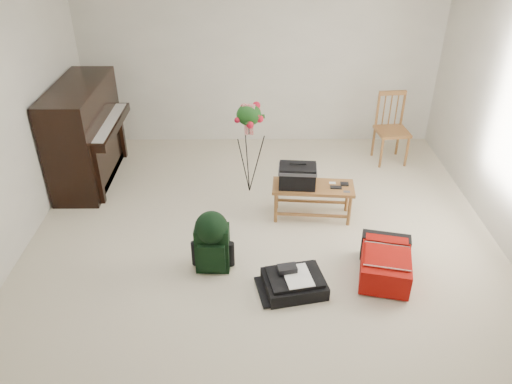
{
  "coord_description": "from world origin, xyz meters",
  "views": [
    {
      "loc": [
        -0.1,
        -4.09,
        3.23
      ],
      "look_at": [
        -0.07,
        0.35,
        0.53
      ],
      "focal_mm": 35.0,
      "sensor_mm": 36.0,
      "label": 1
    }
  ],
  "objects_px": {
    "black_duffel": "(294,282)",
    "red_suitcase": "(384,260)",
    "piano": "(86,136)",
    "dining_chair": "(392,129)",
    "bench": "(302,180)",
    "green_backpack": "(212,239)",
    "flower_stand": "(249,149)"
  },
  "relations": [
    {
      "from": "dining_chair",
      "to": "black_duffel",
      "type": "distance_m",
      "value": 3.05
    },
    {
      "from": "piano",
      "to": "green_backpack",
      "type": "distance_m",
      "value": 2.51
    },
    {
      "from": "piano",
      "to": "bench",
      "type": "relative_size",
      "value": 1.61
    },
    {
      "from": "red_suitcase",
      "to": "black_duffel",
      "type": "distance_m",
      "value": 0.92
    },
    {
      "from": "bench",
      "to": "flower_stand",
      "type": "distance_m",
      "value": 0.84
    },
    {
      "from": "black_duffel",
      "to": "green_backpack",
      "type": "height_order",
      "value": "green_backpack"
    },
    {
      "from": "piano",
      "to": "green_backpack",
      "type": "xyz_separation_m",
      "value": [
        1.69,
        -1.84,
        -0.24
      ]
    },
    {
      "from": "black_duffel",
      "to": "red_suitcase",
      "type": "bearing_deg",
      "value": 3.21
    },
    {
      "from": "flower_stand",
      "to": "bench",
      "type": "bearing_deg",
      "value": -30.59
    },
    {
      "from": "dining_chair",
      "to": "bench",
      "type": "bearing_deg",
      "value": -138.93
    },
    {
      "from": "green_backpack",
      "to": "bench",
      "type": "bearing_deg",
      "value": 46.03
    },
    {
      "from": "bench",
      "to": "red_suitcase",
      "type": "distance_m",
      "value": 1.27
    },
    {
      "from": "dining_chair",
      "to": "black_duffel",
      "type": "xyz_separation_m",
      "value": [
        -1.49,
        -2.63,
        -0.38
      ]
    },
    {
      "from": "piano",
      "to": "black_duffel",
      "type": "relative_size",
      "value": 2.38
    },
    {
      "from": "dining_chair",
      "to": "green_backpack",
      "type": "xyz_separation_m",
      "value": [
        -2.27,
        -2.32,
        -0.11
      ]
    },
    {
      "from": "red_suitcase",
      "to": "piano",
      "type": "bearing_deg",
      "value": 163.29
    },
    {
      "from": "piano",
      "to": "black_duffel",
      "type": "xyz_separation_m",
      "value": [
        2.47,
        -2.15,
        -0.52
      ]
    },
    {
      "from": "red_suitcase",
      "to": "flower_stand",
      "type": "distance_m",
      "value": 2.09
    },
    {
      "from": "red_suitcase",
      "to": "black_duffel",
      "type": "xyz_separation_m",
      "value": [
        -0.89,
        -0.23,
        -0.07
      ]
    },
    {
      "from": "red_suitcase",
      "to": "flower_stand",
      "type": "height_order",
      "value": "flower_stand"
    },
    {
      "from": "red_suitcase",
      "to": "bench",
      "type": "bearing_deg",
      "value": 139.29
    },
    {
      "from": "dining_chair",
      "to": "green_backpack",
      "type": "height_order",
      "value": "dining_chair"
    },
    {
      "from": "green_backpack",
      "to": "flower_stand",
      "type": "bearing_deg",
      "value": 78.95
    },
    {
      "from": "green_backpack",
      "to": "dining_chair",
      "type": "bearing_deg",
      "value": 47.76
    },
    {
      "from": "bench",
      "to": "dining_chair",
      "type": "bearing_deg",
      "value": 51.42
    },
    {
      "from": "red_suitcase",
      "to": "dining_chair",
      "type": "bearing_deg",
      "value": 88.8
    },
    {
      "from": "piano",
      "to": "dining_chair",
      "type": "bearing_deg",
      "value": 6.94
    },
    {
      "from": "piano",
      "to": "dining_chair",
      "type": "relative_size",
      "value": 1.58
    },
    {
      "from": "piano",
      "to": "black_duffel",
      "type": "bearing_deg",
      "value": -41.08
    },
    {
      "from": "green_backpack",
      "to": "flower_stand",
      "type": "xyz_separation_m",
      "value": [
        0.35,
        1.49,
        0.22
      ]
    },
    {
      "from": "piano",
      "to": "red_suitcase",
      "type": "bearing_deg",
      "value": -29.74
    },
    {
      "from": "bench",
      "to": "dining_chair",
      "type": "relative_size",
      "value": 0.98
    }
  ]
}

